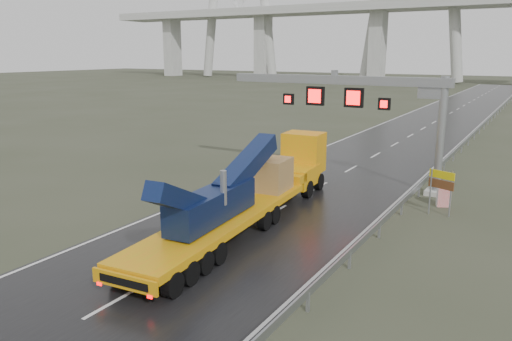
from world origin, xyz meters
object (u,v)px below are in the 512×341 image
Objects in this scene: heavy_haul_truck at (259,186)px; exit_sign_pair at (441,184)px; striped_barrier at (444,196)px; sign_gantry at (365,100)px.

exit_sign_pair is (8.27, 4.96, 0.08)m from heavy_haul_truck.
exit_sign_pair is at bearing -110.96° from striped_barrier.
sign_gantry reaches higher than heavy_haul_truck.
heavy_haul_truck is at bearing -105.66° from sign_gantry.
exit_sign_pair is (5.75, -4.06, -3.86)m from sign_gantry.
striped_barrier is at bearing 35.00° from heavy_haul_truck.
heavy_haul_truck is at bearing -127.49° from exit_sign_pair.
sign_gantry is 5.96× the size of exit_sign_pair.
sign_gantry is 0.81× the size of heavy_haul_truck.
sign_gantry reaches higher than striped_barrier.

